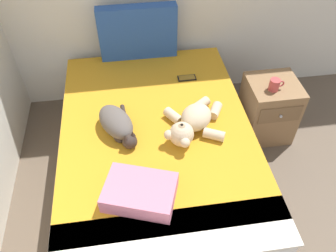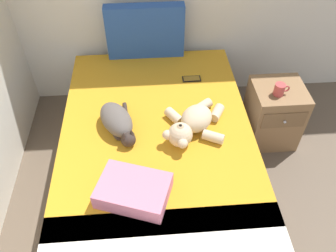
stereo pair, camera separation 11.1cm
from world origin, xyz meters
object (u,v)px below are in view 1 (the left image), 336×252
object	(u,v)px
nightstand	(268,109)
mug	(275,85)
cell_phone	(187,78)
bed	(157,152)
patterned_cushion	(138,32)
throw_pillow	(140,192)
teddy_bear	(192,123)
cat	(117,124)

from	to	relation	value
nightstand	mug	world-z (taller)	mug
mug	cell_phone	bearing A→B (deg)	158.19
bed	patterned_cushion	world-z (taller)	patterned_cushion
patterned_cushion	throw_pillow	bearing A→B (deg)	-94.67
nightstand	mug	xyz separation A→B (m)	(-0.04, -0.06, 0.32)
throw_pillow	teddy_bear	bearing A→B (deg)	50.92
bed	throw_pillow	distance (m)	0.66
teddy_bear	cell_phone	bearing A→B (deg)	82.70
bed	mug	xyz separation A→B (m)	(0.95, 0.26, 0.33)
teddy_bear	throw_pillow	distance (m)	0.63
cat	cell_phone	xyz separation A→B (m)	(0.58, 0.51, -0.07)
bed	cell_phone	bearing A→B (deg)	58.96
mug	bed	bearing A→B (deg)	-164.47
patterned_cushion	cat	bearing A→B (deg)	-104.10
patterned_cushion	cell_phone	world-z (taller)	patterned_cushion
patterned_cushion	nightstand	size ratio (longest dim) A/B	1.20
patterned_cushion	mug	size ratio (longest dim) A/B	5.42
bed	mug	distance (m)	1.04
cell_phone	teddy_bear	bearing A→B (deg)	-97.30
nightstand	mug	size ratio (longest dim) A/B	4.51
cell_phone	nightstand	bearing A→B (deg)	-15.83
cell_phone	patterned_cushion	bearing A→B (deg)	133.17
bed	patterned_cushion	distance (m)	1.02
bed	nightstand	world-z (taller)	nightstand
cat	throw_pillow	bearing A→B (deg)	-79.23
teddy_bear	nightstand	bearing A→B (deg)	27.19
patterned_cushion	nightstand	bearing A→B (deg)	-28.89
patterned_cushion	nightstand	distance (m)	1.27
bed	teddy_bear	distance (m)	0.42
cat	teddy_bear	bearing A→B (deg)	-7.41
cat	mug	xyz separation A→B (m)	(1.21, 0.26, -0.01)
throw_pillow	mug	world-z (taller)	same
cell_phone	mug	distance (m)	0.69
throw_pillow	nightstand	bearing A→B (deg)	37.30
patterned_cushion	cat	size ratio (longest dim) A/B	1.47
teddy_bear	throw_pillow	xyz separation A→B (m)	(-0.40, -0.49, -0.02)
cat	nightstand	distance (m)	1.34
patterned_cushion	teddy_bear	bearing A→B (deg)	-73.70
throw_pillow	nightstand	world-z (taller)	throw_pillow
patterned_cushion	cell_phone	distance (m)	0.56
teddy_bear	cat	bearing A→B (deg)	172.59
cell_phone	cat	bearing A→B (deg)	-138.37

